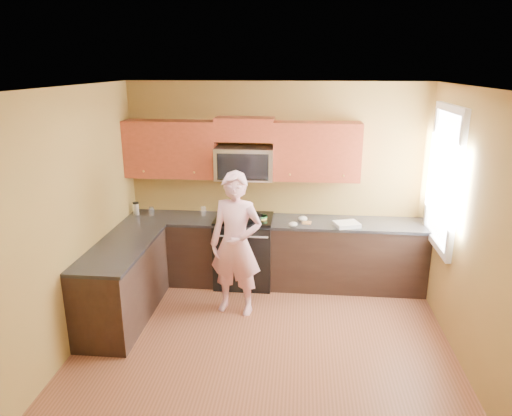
# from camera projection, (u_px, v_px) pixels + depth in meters

# --- Properties ---
(floor) EXTENTS (4.00, 4.00, 0.00)m
(floor) POSITION_uv_depth(u_px,v_px,m) (263.00, 355.00, 4.88)
(floor) COLOR brown
(floor) RESTS_ON ground
(ceiling) EXTENTS (4.00, 4.00, 0.00)m
(ceiling) POSITION_uv_depth(u_px,v_px,m) (264.00, 88.00, 4.09)
(ceiling) COLOR white
(ceiling) RESTS_ON ground
(wall_back) EXTENTS (4.00, 0.00, 4.00)m
(wall_back) POSITION_uv_depth(u_px,v_px,m) (276.00, 183.00, 6.39)
(wall_back) COLOR olive
(wall_back) RESTS_ON ground
(wall_front) EXTENTS (4.00, 0.00, 4.00)m
(wall_front) POSITION_uv_depth(u_px,v_px,m) (234.00, 357.00, 2.58)
(wall_front) COLOR olive
(wall_front) RESTS_ON ground
(wall_left) EXTENTS (0.00, 4.00, 4.00)m
(wall_left) POSITION_uv_depth(u_px,v_px,m) (64.00, 227.00, 4.67)
(wall_left) COLOR olive
(wall_left) RESTS_ON ground
(wall_right) EXTENTS (0.00, 4.00, 4.00)m
(wall_right) POSITION_uv_depth(u_px,v_px,m) (480.00, 241.00, 4.30)
(wall_right) COLOR olive
(wall_right) RESTS_ON ground
(cabinet_back_run) EXTENTS (4.00, 0.60, 0.88)m
(cabinet_back_run) POSITION_uv_depth(u_px,v_px,m) (273.00, 253.00, 6.37)
(cabinet_back_run) COLOR black
(cabinet_back_run) RESTS_ON floor
(cabinet_left_run) EXTENTS (0.60, 1.60, 0.88)m
(cabinet_left_run) POSITION_uv_depth(u_px,v_px,m) (123.00, 284.00, 5.48)
(cabinet_left_run) COLOR black
(cabinet_left_run) RESTS_ON floor
(countertop_back) EXTENTS (4.00, 0.62, 0.04)m
(countertop_back) POSITION_uv_depth(u_px,v_px,m) (274.00, 221.00, 6.23)
(countertop_back) COLOR black
(countertop_back) RESTS_ON cabinet_back_run
(countertop_left) EXTENTS (0.62, 1.60, 0.04)m
(countertop_left) POSITION_uv_depth(u_px,v_px,m) (121.00, 247.00, 5.35)
(countertop_left) COLOR black
(countertop_left) RESTS_ON cabinet_left_run
(stove) EXTENTS (0.76, 0.65, 0.95)m
(stove) POSITION_uv_depth(u_px,v_px,m) (244.00, 250.00, 6.37)
(stove) COLOR black
(stove) RESTS_ON floor
(microwave) EXTENTS (0.76, 0.40, 0.42)m
(microwave) POSITION_uv_depth(u_px,v_px,m) (245.00, 179.00, 6.21)
(microwave) COLOR silver
(microwave) RESTS_ON wall_back
(upper_cab_left) EXTENTS (1.22, 0.33, 0.75)m
(upper_cab_left) POSITION_uv_depth(u_px,v_px,m) (173.00, 176.00, 6.33)
(upper_cab_left) COLOR maroon
(upper_cab_left) RESTS_ON wall_back
(upper_cab_right) EXTENTS (1.12, 0.33, 0.75)m
(upper_cab_right) POSITION_uv_depth(u_px,v_px,m) (316.00, 180.00, 6.15)
(upper_cab_right) COLOR maroon
(upper_cab_right) RESTS_ON wall_back
(upper_cab_over_mw) EXTENTS (0.76, 0.33, 0.30)m
(upper_cab_over_mw) POSITION_uv_depth(u_px,v_px,m) (245.00, 129.00, 6.05)
(upper_cab_over_mw) COLOR maroon
(upper_cab_over_mw) RESTS_ON wall_back
(window) EXTENTS (0.06, 1.06, 1.66)m
(window) POSITION_uv_depth(u_px,v_px,m) (444.00, 178.00, 5.36)
(window) COLOR white
(window) RESTS_ON wall_right
(woman) EXTENTS (0.70, 0.53, 1.74)m
(woman) POSITION_uv_depth(u_px,v_px,m) (236.00, 244.00, 5.52)
(woman) COLOR pink
(woman) RESTS_ON floor
(frying_pan) EXTENTS (0.39, 0.54, 0.06)m
(frying_pan) POSITION_uv_depth(u_px,v_px,m) (252.00, 219.00, 6.16)
(frying_pan) COLOR black
(frying_pan) RESTS_ON stove
(butter_tub) EXTENTS (0.17, 0.17, 0.10)m
(butter_tub) POSITION_uv_depth(u_px,v_px,m) (262.00, 221.00, 6.17)
(butter_tub) COLOR yellow
(butter_tub) RESTS_ON countertop_back
(toast_slice) EXTENTS (0.12, 0.12, 0.01)m
(toast_slice) POSITION_uv_depth(u_px,v_px,m) (307.00, 223.00, 6.09)
(toast_slice) COLOR #B27F47
(toast_slice) RESTS_ON countertop_back
(napkin_a) EXTENTS (0.14, 0.15, 0.06)m
(napkin_a) POSITION_uv_depth(u_px,v_px,m) (293.00, 224.00, 5.96)
(napkin_a) COLOR silver
(napkin_a) RESTS_ON countertop_back
(napkin_b) EXTENTS (0.14, 0.15, 0.07)m
(napkin_b) POSITION_uv_depth(u_px,v_px,m) (303.00, 219.00, 6.17)
(napkin_b) COLOR silver
(napkin_b) RESTS_ON countertop_back
(dish_towel) EXTENTS (0.36, 0.32, 0.05)m
(dish_towel) POSITION_uv_depth(u_px,v_px,m) (347.00, 224.00, 5.97)
(dish_towel) COLOR white
(dish_towel) RESTS_ON countertop_back
(travel_mug) EXTENTS (0.09, 0.09, 0.18)m
(travel_mug) POSITION_uv_depth(u_px,v_px,m) (137.00, 215.00, 6.44)
(travel_mug) COLOR silver
(travel_mug) RESTS_ON countertop_back
(glass_a) EXTENTS (0.07, 0.07, 0.12)m
(glass_a) POSITION_uv_depth(u_px,v_px,m) (151.00, 211.00, 6.39)
(glass_a) COLOR silver
(glass_a) RESTS_ON countertop_back
(glass_c) EXTENTS (0.08, 0.08, 0.12)m
(glass_c) POSITION_uv_depth(u_px,v_px,m) (203.00, 211.00, 6.40)
(glass_c) COLOR silver
(glass_c) RESTS_ON countertop_back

